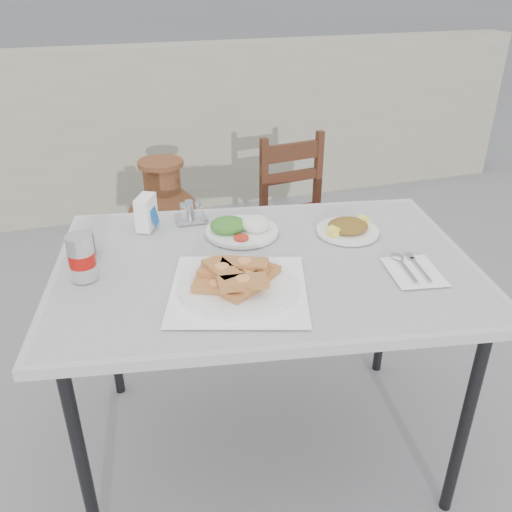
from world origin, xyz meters
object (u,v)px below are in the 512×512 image
object	(u,v)px
condiment_caddy	(191,214)
chair	(301,218)
napkin_holder	(146,212)
pide_plate	(238,279)
cola_glass	(84,241)
terracotta_urn	(167,235)
cafe_table	(265,276)
salad_rice_plate	(241,227)
salad_chopped_plate	(348,228)
soda_can	(82,257)

from	to	relation	value
condiment_caddy	chair	bearing A→B (deg)	41.62
napkin_holder	condiment_caddy	bearing A→B (deg)	32.92
pide_plate	cola_glass	xyz separation A→B (m)	(-0.42, 0.38, 0.01)
chair	terracotta_urn	distance (m)	0.75
cafe_table	salad_rice_plate	distance (m)	0.24
salad_chopped_plate	soda_can	bearing A→B (deg)	-177.36
cola_glass	napkin_holder	world-z (taller)	napkin_holder
napkin_holder	chair	distance (m)	1.20
napkin_holder	soda_can	bearing A→B (deg)	-100.06
cola_glass	salad_chopped_plate	bearing A→B (deg)	-7.76
cafe_table	chair	world-z (taller)	chair
salad_rice_plate	napkin_holder	world-z (taller)	napkin_holder
napkin_holder	terracotta_urn	bearing A→B (deg)	105.81
salad_rice_plate	salad_chopped_plate	world-z (taller)	salad_rice_plate
pide_plate	chair	xyz separation A→B (m)	(0.70, 1.18, -0.41)
pide_plate	salad_rice_plate	xyz separation A→B (m)	(0.12, 0.37, -0.01)
salad_rice_plate	condiment_caddy	xyz separation A→B (m)	(-0.15, 0.17, 0.00)
napkin_holder	chair	bearing A→B (deg)	64.14
pide_plate	soda_can	bearing A→B (deg)	153.81
soda_can	napkin_holder	bearing A→B (deg)	52.33
pide_plate	salad_chopped_plate	size ratio (longest dim) A/B	2.25
soda_can	chair	world-z (taller)	soda_can
salad_rice_plate	condiment_caddy	world-z (taller)	condiment_caddy
salad_rice_plate	cola_glass	xyz separation A→B (m)	(-0.54, 0.01, 0.02)
cafe_table	pide_plate	size ratio (longest dim) A/B	2.98
salad_rice_plate	cola_glass	size ratio (longest dim) A/B	2.49
napkin_holder	condiment_caddy	world-z (taller)	napkin_holder
soda_can	condiment_caddy	distance (m)	0.52
salad_chopped_plate	cola_glass	xyz separation A→B (m)	(-0.91, 0.12, 0.03)
salad_rice_plate	cola_glass	bearing A→B (deg)	178.86
napkin_holder	salad_rice_plate	bearing A→B (deg)	2.22
salad_rice_plate	terracotta_urn	bearing A→B (deg)	97.68
salad_rice_plate	condiment_caddy	size ratio (longest dim) A/B	2.28
salad_chopped_plate	napkin_holder	size ratio (longest dim) A/B	1.83
salad_rice_plate	condiment_caddy	bearing A→B (deg)	132.05
salad_rice_plate	cola_glass	world-z (taller)	cola_glass
pide_plate	cola_glass	bearing A→B (deg)	138.14
pide_plate	terracotta_urn	size ratio (longest dim) A/B	0.64
soda_can	chair	bearing A→B (deg)	40.57
pide_plate	cola_glass	distance (m)	0.57
salad_chopped_plate	napkin_holder	bearing A→B (deg)	158.98
pide_plate	salad_chopped_plate	xyz separation A→B (m)	(0.49, 0.26, -0.02)
cafe_table	terracotta_urn	size ratio (longest dim) A/B	1.89
napkin_holder	condiment_caddy	xyz separation A→B (m)	(0.17, 0.02, -0.03)
salad_rice_plate	salad_chopped_plate	size ratio (longest dim) A/B	1.16
cafe_table	napkin_holder	size ratio (longest dim) A/B	12.25
chair	cola_glass	bearing A→B (deg)	-150.77
soda_can	cola_glass	bearing A→B (deg)	86.66
soda_can	pide_plate	bearing A→B (deg)	-26.19
salad_chopped_plate	cola_glass	distance (m)	0.92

